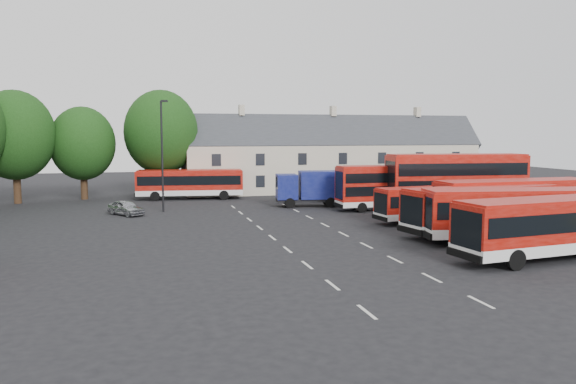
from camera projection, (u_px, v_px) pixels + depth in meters
name	position (u px, v px, depth m)	size (l,w,h in m)	color
ground	(279.00, 243.00, 35.06)	(140.00, 140.00, 0.00)	black
lane_markings	(308.00, 236.00, 37.62)	(5.15, 33.80, 0.01)	beige
terrace_houses	(333.00, 158.00, 67.06)	(35.70, 7.13, 10.06)	beige
bus_row_a	(555.00, 223.00, 30.44)	(12.12, 4.01, 3.36)	silver
bus_row_b	(520.00, 211.00, 34.90)	(12.36, 4.75, 3.41)	silver
bus_row_c	(481.00, 206.00, 37.99)	(11.86, 4.50, 3.27)	silver
bus_row_d	(516.00, 199.00, 41.14)	(12.29, 2.99, 3.46)	silver
bus_row_e	(436.00, 201.00, 43.32)	(9.87, 3.09, 2.75)	silver
bus_dd_south	(456.00, 179.00, 49.35)	(12.50, 3.89, 5.04)	silver
bus_dd_north	(390.00, 185.00, 50.17)	(9.75, 2.29, 4.00)	silver
bus_north	(190.00, 182.00, 58.31)	(11.09, 3.82, 3.07)	silver
box_truck	(318.00, 187.00, 52.71)	(7.84, 3.43, 3.31)	black
silver_car	(126.00, 208.00, 47.04)	(1.50, 3.72, 1.27)	#A4A6AC
lamppost	(162.00, 153.00, 48.55)	(0.67, 0.38, 9.70)	black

